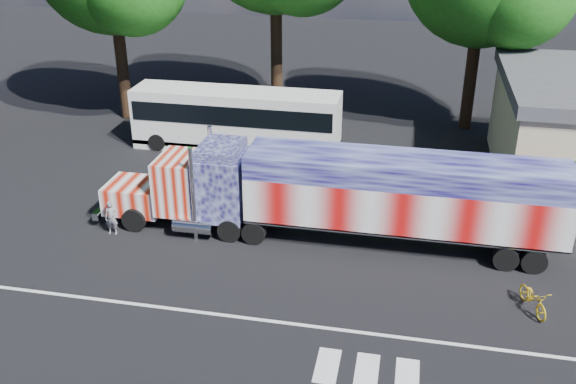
% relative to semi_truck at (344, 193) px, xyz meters
% --- Properties ---
extents(ground, '(100.00, 100.00, 0.00)m').
position_rel_semi_truck_xyz_m(ground, '(-2.27, -2.94, -2.09)').
color(ground, black).
extents(lane_markings, '(30.00, 2.67, 0.01)m').
position_rel_semi_truck_xyz_m(lane_markings, '(-0.56, -6.71, -2.08)').
color(lane_markings, silver).
rests_on(lane_markings, ground).
extents(semi_truck, '(19.04, 3.01, 4.06)m').
position_rel_semi_truck_xyz_m(semi_truck, '(0.00, 0.00, 0.00)').
color(semi_truck, black).
rests_on(semi_truck, ground).
extents(coach_bus, '(11.22, 2.61, 3.26)m').
position_rel_semi_truck_xyz_m(coach_bus, '(-6.90, 8.82, -0.40)').
color(coach_bus, silver).
rests_on(coach_bus, ground).
extents(woman, '(0.58, 0.41, 1.49)m').
position_rel_semi_truck_xyz_m(woman, '(-9.42, -1.44, -1.35)').
color(woman, slate).
rests_on(woman, ground).
extents(bicycle, '(1.20, 1.90, 0.94)m').
position_rel_semi_truck_xyz_m(bicycle, '(6.99, -3.54, -1.62)').
color(bicycle, gold).
rests_on(bicycle, ground).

